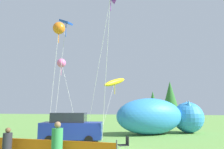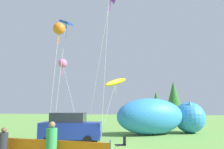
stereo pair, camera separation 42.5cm
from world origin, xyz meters
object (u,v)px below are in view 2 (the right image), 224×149
at_px(spectator_in_black_shirt, 3,146).
at_px(kite_orange_flower, 59,29).
at_px(inflatable_cat, 160,118).
at_px(kite_yellow_hero, 116,82).
at_px(folding_chair, 122,143).
at_px(spectator_in_grey_shirt, 51,145).
at_px(kite_pink_octopus, 63,63).
at_px(parked_car, 71,128).
at_px(kite_blue_box, 66,25).

xyz_separation_m(spectator_in_black_shirt, kite_orange_flower, (-1.92, 8.48, 8.17)).
relative_size(inflatable_cat, kite_yellow_hero, 1.47).
height_order(folding_chair, kite_orange_flower, kite_orange_flower).
bearing_deg(spectator_in_grey_shirt, folding_chair, 62.51).
relative_size(kite_pink_octopus, kite_yellow_hero, 1.28).
bearing_deg(spectator_in_grey_shirt, inflatable_cat, 72.37).
distance_m(folding_chair, kite_orange_flower, 11.51).
bearing_deg(kite_yellow_hero, kite_pink_octopus, -163.72).
bearing_deg(inflatable_cat, spectator_in_black_shirt, -145.80).
relative_size(parked_car, spectator_in_grey_shirt, 2.37).
distance_m(kite_pink_octopus, kite_orange_flower, 5.49).
bearing_deg(kite_orange_flower, kite_yellow_hero, 60.08).
height_order(inflatable_cat, kite_pink_octopus, kite_pink_octopus).
bearing_deg(kite_orange_flower, inflatable_cat, 27.99).
height_order(spectator_in_grey_shirt, kite_pink_octopus, kite_pink_octopus).
distance_m(inflatable_cat, spectator_in_grey_shirt, 13.65).
height_order(kite_blue_box, kite_orange_flower, kite_blue_box).
relative_size(kite_blue_box, kite_yellow_hero, 1.71).
bearing_deg(parked_car, kite_blue_box, 117.54).
relative_size(folding_chair, spectator_in_grey_shirt, 0.48).
xyz_separation_m(parked_car, spectator_in_grey_shirt, (2.24, -7.22, 0.04)).
bearing_deg(spectator_in_grey_shirt, kite_yellow_hero, 91.68).
bearing_deg(parked_car, kite_pink_octopus, 111.08).
height_order(parked_car, kite_yellow_hero, kite_yellow_hero).
relative_size(parked_car, kite_yellow_hero, 0.77).
height_order(kite_pink_octopus, kite_yellow_hero, kite_pink_octopus).
distance_m(folding_chair, kite_pink_octopus, 13.98).
bearing_deg(kite_yellow_hero, spectator_in_black_shirt, -96.72).
xyz_separation_m(folding_chair, spectator_in_grey_shirt, (-2.05, -3.94, 0.50)).
height_order(parked_car, folding_chair, parked_car).
xyz_separation_m(kite_orange_flower, kite_yellow_hero, (3.67, 6.38, -3.97)).
distance_m(parked_car, spectator_in_grey_shirt, 7.56).
height_order(folding_chair, kite_pink_octopus, kite_pink_octopus).
xyz_separation_m(kite_pink_octopus, kite_yellow_hero, (5.47, 1.60, -1.98)).
bearing_deg(kite_pink_octopus, parked_car, -59.32).
height_order(spectator_in_black_shirt, kite_yellow_hero, kite_yellow_hero).
height_order(folding_chair, kite_blue_box, kite_blue_box).
height_order(spectator_in_grey_shirt, kite_yellow_hero, kite_yellow_hero).
xyz_separation_m(spectator_in_black_shirt, kite_yellow_hero, (1.75, 14.87, 4.20)).
height_order(spectator_in_grey_shirt, kite_orange_flower, kite_orange_flower).
xyz_separation_m(folding_chair, inflatable_cat, (2.08, 9.06, 0.95)).
relative_size(kite_pink_octopus, kite_orange_flower, 0.79).
xyz_separation_m(parked_car, kite_blue_box, (-1.53, 2.02, 8.61)).
bearing_deg(kite_blue_box, spectator_in_grey_shirt, -67.84).
bearing_deg(inflatable_cat, spectator_in_grey_shirt, -137.26).
relative_size(parked_car, inflatable_cat, 0.52).
bearing_deg(kite_blue_box, kite_yellow_hero, 60.03).
distance_m(folding_chair, kite_blue_box, 12.00).
bearing_deg(kite_blue_box, parked_car, -52.86).
relative_size(spectator_in_grey_shirt, spectator_in_black_shirt, 1.17).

